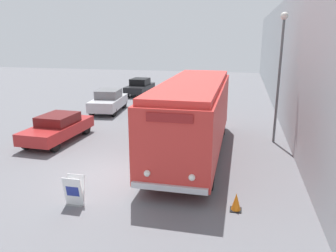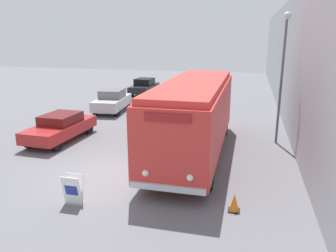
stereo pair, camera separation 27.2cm
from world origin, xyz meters
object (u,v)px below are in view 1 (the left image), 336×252
(parked_car_near, at_px, (58,127))
(traffic_cone, at_px, (236,202))
(streetlamp, at_px, (280,61))
(parked_car_mid, at_px, (109,101))
(parked_car_far, at_px, (140,87))
(vintage_bus, at_px, (193,114))
(sign_board, at_px, (74,191))

(parked_car_near, xyz_separation_m, traffic_cone, (9.22, -5.19, -0.44))
(parked_car_near, bearing_deg, streetlamp, 14.17)
(parked_car_near, xyz_separation_m, parked_car_mid, (-0.14, 7.04, 0.06))
(parked_car_near, height_order, parked_car_far, parked_car_far)
(vintage_bus, bearing_deg, sign_board, -118.01)
(vintage_bus, relative_size, parked_car_far, 2.46)
(parked_car_near, bearing_deg, parked_car_far, 92.70)
(vintage_bus, xyz_separation_m, parked_car_far, (-7.17, 14.69, -1.14))
(parked_car_mid, distance_m, traffic_cone, 15.41)
(parked_car_mid, height_order, traffic_cone, parked_car_mid)
(streetlamp, bearing_deg, vintage_bus, -145.21)
(parked_car_near, height_order, parked_car_mid, parked_car_mid)
(streetlamp, relative_size, parked_car_far, 1.58)
(streetlamp, relative_size, traffic_cone, 11.04)
(parked_car_near, bearing_deg, traffic_cone, -26.96)
(parked_car_mid, distance_m, parked_car_far, 7.26)
(parked_car_near, distance_m, parked_car_mid, 7.04)
(parked_car_near, bearing_deg, sign_board, -53.03)
(sign_board, height_order, streetlamp, streetlamp)
(vintage_bus, height_order, parked_car_mid, vintage_bus)
(sign_board, xyz_separation_m, parked_car_near, (-4.12, 5.99, 0.24))
(vintage_bus, distance_m, parked_car_far, 16.38)
(sign_board, xyz_separation_m, traffic_cone, (5.09, 0.80, -0.20))
(parked_car_near, relative_size, parked_car_far, 1.10)
(sign_board, bearing_deg, traffic_cone, 8.89)
(streetlamp, distance_m, traffic_cone, 8.58)
(sign_board, relative_size, traffic_cone, 1.73)
(streetlamp, xyz_separation_m, traffic_cone, (-1.72, -7.46, -3.86))
(parked_car_far, distance_m, traffic_cone, 21.59)
(parked_car_near, xyz_separation_m, parked_car_far, (-0.07, 14.30, 0.05))
(streetlamp, height_order, parked_car_mid, streetlamp)
(parked_car_mid, bearing_deg, parked_car_far, 84.01)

